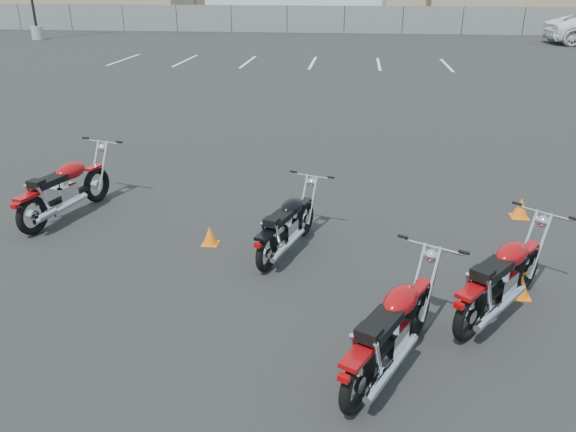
# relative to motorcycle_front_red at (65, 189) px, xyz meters

# --- Properties ---
(ground) EXTENTS (120.00, 120.00, 0.00)m
(ground) POSITION_rel_motorcycle_front_red_xyz_m (3.54, -1.66, -0.48)
(ground) COLOR black
(ground) RESTS_ON ground
(motorcycle_front_red) EXTENTS (1.01, 2.13, 1.05)m
(motorcycle_front_red) POSITION_rel_motorcycle_front_red_xyz_m (0.00, 0.00, 0.00)
(motorcycle_front_red) COLOR black
(motorcycle_front_red) RESTS_ON ground
(motorcycle_second_black) EXTENTS (0.96, 1.83, 0.90)m
(motorcycle_second_black) POSITION_rel_motorcycle_front_red_xyz_m (3.70, -0.84, -0.07)
(motorcycle_second_black) COLOR black
(motorcycle_second_black) RESTS_ON ground
(motorcycle_third_red) EXTENTS (1.30, 1.98, 1.01)m
(motorcycle_third_red) POSITION_rel_motorcycle_front_red_xyz_m (5.03, -3.31, -0.02)
(motorcycle_third_red) COLOR black
(motorcycle_third_red) RESTS_ON ground
(motorcycle_rear_red) EXTENTS (1.59, 1.88, 1.02)m
(motorcycle_rear_red) POSITION_rel_motorcycle_front_red_xyz_m (6.33, -2.14, -0.01)
(motorcycle_rear_red) COLOR black
(motorcycle_rear_red) RESTS_ON ground
(training_cone_near) EXTENTS (0.28, 0.28, 0.33)m
(training_cone_near) POSITION_rel_motorcycle_front_red_xyz_m (7.33, 0.86, -0.31)
(training_cone_near) COLOR orange
(training_cone_near) RESTS_ON ground
(training_cone_far) EXTENTS (0.27, 0.27, 0.32)m
(training_cone_far) POSITION_rel_motorcycle_front_red_xyz_m (6.68, -1.71, -0.32)
(training_cone_far) COLOR orange
(training_cone_far) RESTS_ON ground
(training_cone_extra) EXTENTS (0.23, 0.23, 0.28)m
(training_cone_extra) POSITION_rel_motorcycle_front_red_xyz_m (2.55, -0.73, -0.34)
(training_cone_extra) COLOR orange
(training_cone_extra) RESTS_ON ground
(chainlink_fence) EXTENTS (80.06, 0.06, 1.80)m
(chainlink_fence) POSITION_rel_motorcycle_front_red_xyz_m (3.54, 33.34, 0.42)
(chainlink_fence) COLOR slate
(chainlink_fence) RESTS_ON ground
(tan_building_east) EXTENTS (14.40, 9.40, 3.70)m
(tan_building_east) POSITION_rel_motorcycle_front_red_xyz_m (13.54, 42.34, 1.38)
(tan_building_east) COLOR tan
(tan_building_east) RESTS_ON ground
(parking_line_stripes) EXTENTS (15.12, 4.00, 0.01)m
(parking_line_stripes) POSITION_rel_motorcycle_front_red_xyz_m (1.04, 18.34, -0.47)
(parking_line_stripes) COLOR silver
(parking_line_stripes) RESTS_ON ground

